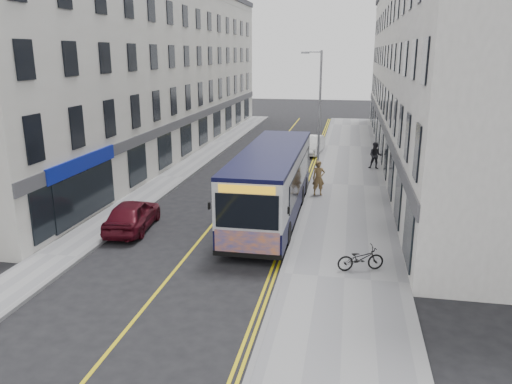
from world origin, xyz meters
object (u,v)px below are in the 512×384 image
at_px(bicycle, 361,258).
at_px(car_white, 311,145).
at_px(pedestrian_far, 375,156).
at_px(streetlamp, 318,110).
at_px(city_bus, 272,181).
at_px(car_maroon, 132,215).
at_px(pedestrian_near, 319,178).

relative_size(bicycle, car_white, 0.40).
height_order(pedestrian_far, car_white, pedestrian_far).
distance_m(bicycle, pedestrian_far, 17.20).
height_order(streetlamp, city_bus, streetlamp).
distance_m(bicycle, car_maroon, 10.60).
relative_size(streetlamp, pedestrian_near, 4.09).
xyz_separation_m(streetlamp, pedestrian_near, (0.43, -4.60, -3.29)).
bearing_deg(city_bus, car_white, 87.84).
relative_size(pedestrian_far, car_maroon, 0.44).
height_order(city_bus, pedestrian_near, city_bus).
height_order(bicycle, car_white, car_white).
distance_m(city_bus, pedestrian_near, 4.66).
xyz_separation_m(bicycle, pedestrian_far, (1.20, 17.15, 0.46)).
relative_size(streetlamp, pedestrian_far, 4.35).
height_order(streetlamp, pedestrian_far, streetlamp).
bearing_deg(pedestrian_near, pedestrian_far, 48.86).
bearing_deg(bicycle, streetlamp, -8.46).
height_order(bicycle, pedestrian_far, pedestrian_far).
relative_size(pedestrian_far, car_white, 0.42).
relative_size(streetlamp, car_white, 1.82).
xyz_separation_m(bicycle, car_white, (-3.60, 22.22, 0.14)).
bearing_deg(car_maroon, car_white, -114.30).
distance_m(streetlamp, car_white, 8.66).
xyz_separation_m(pedestrian_near, pedestrian_far, (3.41, 7.31, -0.06)).
xyz_separation_m(streetlamp, car_maroon, (-7.57, -11.58, -3.66)).
xyz_separation_m(pedestrian_near, car_white, (-1.39, 12.39, -0.37)).
bearing_deg(streetlamp, pedestrian_far, 35.31).
xyz_separation_m(city_bus, pedestrian_near, (2.02, 4.13, -0.77)).
relative_size(pedestrian_near, pedestrian_far, 1.06).
bearing_deg(pedestrian_far, car_maroon, -120.29).
bearing_deg(car_maroon, streetlamp, -128.65).
bearing_deg(pedestrian_far, car_white, 141.68).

